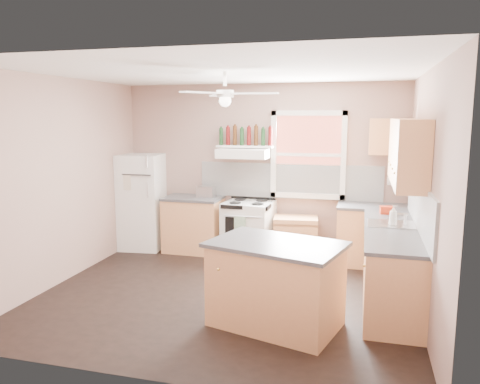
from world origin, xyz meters
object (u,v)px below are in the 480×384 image
(toaster, at_px, (206,192))
(refrigerator, at_px, (142,202))
(cart, at_px, (295,238))
(island, at_px, (276,286))
(stove, at_px, (249,229))

(toaster, bearing_deg, refrigerator, -174.15)
(cart, distance_m, island, 2.37)
(stove, bearing_deg, island, -64.02)
(toaster, xyz_separation_m, island, (1.60, -2.39, -0.56))
(stove, relative_size, island, 0.68)
(toaster, distance_m, stove, 0.91)
(toaster, distance_m, cart, 1.60)
(stove, height_order, cart, stove)
(refrigerator, xyz_separation_m, cart, (2.57, 0.03, -0.46))
(refrigerator, xyz_separation_m, stove, (1.82, 0.03, -0.36))
(refrigerator, distance_m, island, 3.59)
(refrigerator, relative_size, toaster, 5.62)
(refrigerator, relative_size, cart, 2.37)
(stove, bearing_deg, refrigerator, -173.36)
(refrigerator, distance_m, stove, 1.85)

